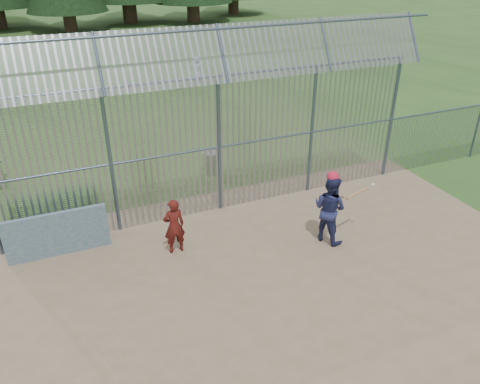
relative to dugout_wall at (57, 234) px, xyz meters
name	(u,v)px	position (x,y,z in m)	size (l,w,h in m)	color
ground	(272,276)	(4.60, -2.90, -0.62)	(120.00, 120.00, 0.00)	#2D511E
dirt_infield	(282,288)	(4.60, -3.40, -0.61)	(14.00, 10.00, 0.02)	#756047
dugout_wall	(57,234)	(0.00, 0.00, 0.00)	(2.50, 0.12, 1.20)	#38566B
batter	(330,209)	(6.64, -2.07, 0.34)	(0.91, 0.71, 1.88)	#222650
onlooker	(174,226)	(2.74, -1.02, 0.16)	(0.55, 0.36, 1.51)	maroon
bg_kid_standing	(197,69)	(8.62, 14.94, 0.08)	(0.68, 0.44, 1.39)	gray
bg_kid_seated	(177,82)	(7.08, 13.69, -0.23)	(0.45, 0.19, 0.77)	slate
batting_gear	(337,180)	(6.75, -2.10, 1.18)	(1.30, 0.46, 0.73)	red
trash_can	(211,162)	(5.19, 3.10, -0.24)	(0.56, 0.56, 0.82)	gray
backstop_fence	(278,127)	(6.41, 0.53, 1.74)	(20.09, 0.81, 5.30)	#47566B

